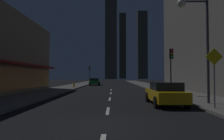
# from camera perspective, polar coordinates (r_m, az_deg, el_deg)

# --- Properties ---
(ground_plane) EXTENTS (78.00, 136.00, 0.10)m
(ground_plane) POSITION_cam_1_polar(r_m,az_deg,el_deg) (38.98, 0.04, -4.65)
(ground_plane) COLOR black
(sidewalk_right) EXTENTS (4.00, 76.00, 0.15)m
(sidewalk_right) POSITION_cam_1_polar(r_m,az_deg,el_deg) (39.54, 10.26, -4.40)
(sidewalk_right) COLOR #605E59
(sidewalk_right) RESTS_ON ground
(sidewalk_left) EXTENTS (4.00, 76.00, 0.15)m
(sidewalk_left) POSITION_cam_1_polar(r_m,az_deg,el_deg) (39.65, -10.16, -4.39)
(sidewalk_left) COLOR #605E59
(sidewalk_left) RESTS_ON ground
(lane_marking_center) EXTENTS (0.16, 23.00, 0.01)m
(lane_marking_center) POSITION_cam_1_polar(r_m,az_deg,el_deg) (15.44, -0.65, -8.62)
(lane_marking_center) COLOR silver
(lane_marking_center) RESTS_ON ground
(skyscraper_distant_tall) EXTENTS (7.87, 6.92, 71.18)m
(skyscraper_distant_tall) POSITION_cam_1_polar(r_m,az_deg,el_deg) (134.23, -0.30, 12.66)
(skyscraper_distant_tall) COLOR #464335
(skyscraper_distant_tall) RESTS_ON ground
(skyscraper_distant_mid) EXTENTS (5.49, 5.97, 52.96)m
(skyscraper_distant_mid) POSITION_cam_1_polar(r_m,az_deg,el_deg) (157.43, 3.14, 7.11)
(skyscraper_distant_mid) COLOR #3A372B
(skyscraper_distant_mid) RESTS_ON ground
(skyscraper_distant_short) EXTENTS (7.10, 5.27, 50.16)m
(skyscraper_distant_short) POSITION_cam_1_polar(r_m,az_deg,el_deg) (145.25, 9.01, 7.33)
(skyscraper_distant_short) COLOR #423F31
(skyscraper_distant_short) RESTS_ON ground
(car_parked_near) EXTENTS (1.98, 4.24, 1.45)m
(car_parked_near) POSITION_cam_1_polar(r_m,az_deg,el_deg) (12.77, 15.55, -6.65)
(car_parked_near) COLOR gold
(car_parked_near) RESTS_ON ground
(car_parked_far) EXTENTS (1.98, 4.24, 1.45)m
(car_parked_far) POSITION_cam_1_polar(r_m,az_deg,el_deg) (39.52, -5.19, -3.46)
(car_parked_far) COLOR #1E722D
(car_parked_far) RESTS_ON ground
(fire_hydrant_far_left) EXTENTS (0.42, 0.30, 0.65)m
(fire_hydrant_far_left) POSITION_cam_1_polar(r_m,az_deg,el_deg) (30.59, -11.25, -4.42)
(fire_hydrant_far_left) COLOR gold
(fire_hydrant_far_left) RESTS_ON sidewalk_left
(traffic_light_near_right) EXTENTS (0.32, 0.48, 4.20)m
(traffic_light_near_right) POSITION_cam_1_polar(r_m,az_deg,el_deg) (18.11, 17.17, 2.55)
(traffic_light_near_right) COLOR #2D2D2D
(traffic_light_near_right) RESTS_ON sidewalk_right
(traffic_light_far_left) EXTENTS (0.32, 0.48, 4.20)m
(traffic_light_far_left) POSITION_cam_1_polar(r_m,az_deg,el_deg) (46.45, -6.69, -0.20)
(traffic_light_far_left) COLOR #2D2D2D
(traffic_light_far_left) RESTS_ON sidewalk_left
(street_lamp_right) EXTENTS (1.96, 0.56, 6.58)m
(street_lamp_right) POSITION_cam_1_polar(r_m,az_deg,el_deg) (13.41, 23.27, 12.29)
(street_lamp_right) COLOR #38383D
(street_lamp_right) RESTS_ON sidewalk_right
(pedestrian_crossing_sign) EXTENTS (0.91, 0.08, 3.15)m
(pedestrian_crossing_sign) POSITION_cam_1_polar(r_m,az_deg,el_deg) (11.42, 28.11, -0.65)
(pedestrian_crossing_sign) COLOR slate
(pedestrian_crossing_sign) RESTS_ON sidewalk_right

